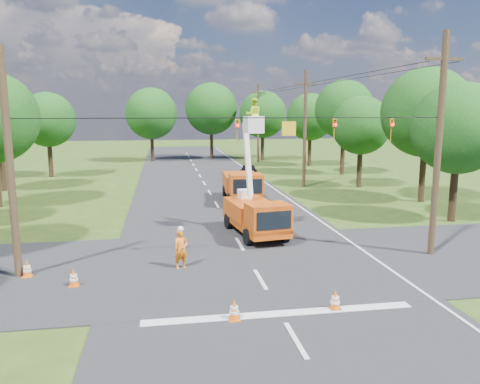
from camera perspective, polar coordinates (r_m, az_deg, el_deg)
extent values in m
plane|color=#284514|center=(37.92, -3.72, -0.13)|extent=(140.00, 140.00, 0.00)
cube|color=black|center=(37.92, -3.72, -0.13)|extent=(12.00, 100.00, 0.06)
cube|color=black|center=(20.59, 1.34, -8.78)|extent=(56.00, 10.00, 0.07)
cube|color=silver|center=(15.87, 4.95, -14.71)|extent=(9.00, 0.45, 0.02)
cube|color=silver|center=(38.86, 4.52, 0.11)|extent=(0.12, 90.00, 0.02)
cube|color=#C3560D|center=(25.05, 1.82, -3.79)|extent=(2.78, 5.77, 0.42)
cube|color=#C3560D|center=(23.07, 3.45, -3.17)|extent=(2.23, 1.84, 1.39)
cube|color=black|center=(22.34, 4.16, -3.49)|extent=(1.75, 0.30, 0.88)
cube|color=#C3560D|center=(25.60, 1.28, -2.15)|extent=(2.62, 3.69, 0.92)
cylinder|color=black|center=(23.20, 0.97, -5.52)|extent=(0.41, 0.88, 0.85)
cylinder|color=black|center=(23.86, 5.42, -5.13)|extent=(0.41, 0.88, 0.85)
cylinder|color=black|center=(26.45, -1.42, -3.59)|extent=(0.41, 0.88, 0.85)
cylinder|color=black|center=(27.03, 2.54, -3.30)|extent=(0.41, 0.88, 0.85)
cube|color=silver|center=(26.42, 0.59, -0.24)|extent=(0.78, 0.78, 0.51)
cube|color=silver|center=(25.65, 0.95, 4.04)|extent=(0.43, 1.26, 4.01)
cube|color=silver|center=(24.61, 1.67, 8.21)|extent=(0.99, 0.99, 0.88)
imported|color=#C6E526|center=(24.60, 1.68, 9.43)|extent=(0.84, 0.66, 1.69)
cube|color=#C3560D|center=(34.40, 0.24, 0.11)|extent=(2.52, 6.26, 0.46)
cube|color=#C3560D|center=(32.10, 0.73, 0.85)|extent=(2.34, 1.84, 1.54)
cube|color=black|center=(31.24, 0.95, 0.70)|extent=(1.95, 0.15, 0.98)
cube|color=#C3560D|center=(35.10, 0.07, 1.38)|extent=(2.58, 3.90, 1.03)
cylinder|color=black|center=(32.42, -1.22, -0.98)|extent=(0.37, 0.96, 0.95)
cylinder|color=black|center=(32.70, 2.54, -0.89)|extent=(0.37, 0.96, 0.95)
cylinder|color=black|center=(36.25, -1.84, 0.18)|extent=(0.37, 0.96, 0.95)
cylinder|color=black|center=(36.50, 1.54, 0.25)|extent=(0.37, 0.96, 0.95)
imported|color=#DC4712|center=(19.95, -7.20, -6.93)|extent=(0.72, 0.60, 1.69)
imported|color=black|center=(45.22, 1.04, 2.45)|extent=(2.45, 4.47, 1.44)
cone|color=#E85C0C|center=(15.28, -0.71, -14.11)|extent=(0.36, 0.36, 0.70)
cube|color=#E85C0C|center=(15.42, -0.70, -15.27)|extent=(0.38, 0.38, 0.04)
cylinder|color=white|center=(15.26, -0.71, -13.91)|extent=(0.26, 0.26, 0.09)
cylinder|color=white|center=(15.32, -0.70, -14.42)|extent=(0.31, 0.31, 0.09)
cone|color=#E85C0C|center=(16.32, 11.53, -12.71)|extent=(0.36, 0.36, 0.70)
cube|color=#E85C0C|center=(16.45, 11.49, -13.80)|extent=(0.38, 0.38, 0.04)
cylinder|color=white|center=(16.30, 11.54, -12.51)|extent=(0.26, 0.26, 0.09)
cylinder|color=white|center=(16.35, 11.52, -13.00)|extent=(0.31, 0.31, 0.09)
cone|color=#E85C0C|center=(25.29, 1.36, -4.33)|extent=(0.36, 0.36, 0.70)
cube|color=#E85C0C|center=(25.37, 1.35, -5.07)|extent=(0.38, 0.38, 0.04)
cylinder|color=white|center=(25.27, 1.36, -4.20)|extent=(0.26, 0.26, 0.09)
cylinder|color=white|center=(25.31, 1.36, -4.52)|extent=(0.31, 0.31, 0.09)
cone|color=#E85C0C|center=(29.43, 3.54, -2.30)|extent=(0.36, 0.36, 0.70)
cube|color=#E85C0C|center=(29.51, 3.53, -2.95)|extent=(0.38, 0.38, 0.04)
cylinder|color=white|center=(29.42, 3.54, -2.19)|extent=(0.26, 0.26, 0.09)
cylinder|color=white|center=(29.45, 3.54, -2.47)|extent=(0.31, 0.31, 0.09)
cone|color=#E85C0C|center=(19.05, -19.62, -9.75)|extent=(0.36, 0.36, 0.70)
cube|color=#E85C0C|center=(19.16, -19.56, -10.71)|extent=(0.38, 0.38, 0.04)
cylinder|color=white|center=(19.03, -19.63, -9.58)|extent=(0.26, 0.26, 0.09)
cylinder|color=white|center=(19.08, -19.60, -10.00)|extent=(0.31, 0.31, 0.09)
cone|color=#E85C0C|center=(20.75, -24.52, -8.45)|extent=(0.36, 0.36, 0.70)
cube|color=#E85C0C|center=(20.86, -24.45, -9.34)|extent=(0.38, 0.38, 0.04)
cylinder|color=white|center=(20.73, -24.53, -8.30)|extent=(0.26, 0.26, 0.09)
cylinder|color=white|center=(20.78, -24.50, -8.69)|extent=(0.31, 0.31, 0.09)
cone|color=#E85C0C|center=(35.74, 2.60, -0.11)|extent=(0.36, 0.36, 0.70)
cube|color=#E85C0C|center=(35.80, 2.59, -0.65)|extent=(0.38, 0.38, 0.04)
cylinder|color=white|center=(35.73, 2.60, -0.02)|extent=(0.26, 0.26, 0.09)
cylinder|color=white|center=(35.75, 2.59, -0.26)|extent=(0.31, 0.31, 0.09)
cylinder|color=#4C3823|center=(22.75, 23.03, 5.09)|extent=(0.30, 0.30, 10.00)
cube|color=#4C3823|center=(22.79, 23.69, 14.64)|extent=(1.80, 0.12, 0.12)
cylinder|color=#4C3823|center=(41.03, 7.91, 7.59)|extent=(0.30, 0.30, 10.00)
cube|color=#4C3823|center=(41.06, 8.04, 12.90)|extent=(1.80, 0.12, 0.12)
cylinder|color=#4C3823|center=(60.42, 2.24, 8.40)|extent=(0.30, 0.30, 10.00)
cube|color=#4C3823|center=(60.44, 2.27, 12.00)|extent=(1.80, 0.12, 0.12)
cylinder|color=#4C3823|center=(20.15, -26.25, 2.91)|extent=(0.30, 0.30, 9.00)
cylinder|color=black|center=(19.42, -0.05, 9.03)|extent=(18.00, 0.04, 0.04)
cube|color=gold|center=(19.88, 5.98, 7.70)|extent=(0.60, 0.05, 0.60)
imported|color=gold|center=(19.42, -0.35, 7.40)|extent=(0.16, 0.20, 1.00)
sphere|color=#FF0C0C|center=(19.29, -0.29, 8.13)|extent=(0.14, 0.14, 0.14)
imported|color=gold|center=(20.51, 11.42, 7.34)|extent=(0.16, 0.20, 1.00)
sphere|color=#FF0C0C|center=(20.38, 11.57, 8.03)|extent=(0.14, 0.14, 0.14)
imported|color=gold|center=(21.56, 17.95, 7.18)|extent=(0.16, 0.20, 1.00)
sphere|color=#FF0C0C|center=(21.45, 18.13, 7.82)|extent=(0.14, 0.14, 0.14)
cylinder|color=#382616|center=(43.42, -27.00, 3.17)|extent=(0.44, 0.44, 4.62)
cylinder|color=#382616|center=(50.62, -22.13, 4.01)|extent=(0.44, 0.44, 4.05)
sphere|color=#17380F|center=(50.42, -22.40, 8.16)|extent=(5.40, 5.40, 5.40)
cylinder|color=#382616|center=(30.80, 24.59, 0.38)|extent=(0.44, 0.44, 3.96)
sphere|color=#17380F|center=(30.47, 25.08, 7.07)|extent=(5.40, 5.40, 5.40)
cylinder|color=#382616|center=(36.57, 21.38, 2.46)|extent=(0.44, 0.44, 4.58)
sphere|color=#17380F|center=(36.32, 21.79, 8.98)|extent=(6.40, 6.40, 6.40)
cylinder|color=#382616|center=(41.98, 14.37, 3.17)|extent=(0.44, 0.44, 3.78)
sphere|color=#17380F|center=(41.74, 14.57, 7.86)|extent=(5.00, 5.00, 5.00)
cylinder|color=#382616|center=(49.89, 12.40, 4.83)|extent=(0.44, 0.44, 4.75)
sphere|color=#17380F|center=(49.71, 12.59, 9.80)|extent=(6.00, 6.00, 6.00)
cylinder|color=#382616|center=(57.08, 8.48, 5.26)|extent=(0.44, 0.44, 4.14)
sphere|color=#17380F|center=(56.91, 8.58, 9.03)|extent=(5.60, 5.60, 5.60)
cylinder|color=#382616|center=(62.33, -10.66, 5.70)|extent=(0.44, 0.44, 4.40)
sphere|color=#17380F|center=(62.18, -10.78, 9.38)|extent=(6.60, 6.60, 6.60)
cylinder|color=#382616|center=(64.64, -3.48, 6.20)|extent=(0.44, 0.44, 4.84)
sphere|color=#17380F|center=(64.51, -3.52, 10.10)|extent=(7.00, 7.00, 7.00)
cylinder|color=#382616|center=(62.72, 2.76, 5.85)|extent=(0.44, 0.44, 4.31)
sphere|color=#17380F|center=(62.56, 2.79, 9.43)|extent=(6.20, 6.20, 6.20)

